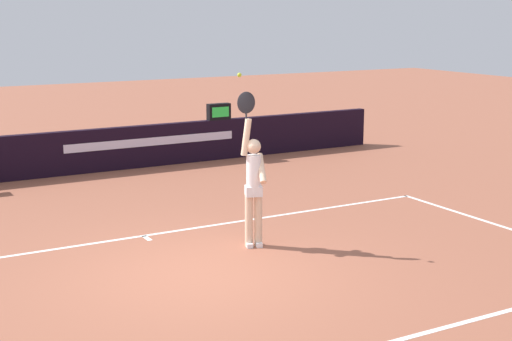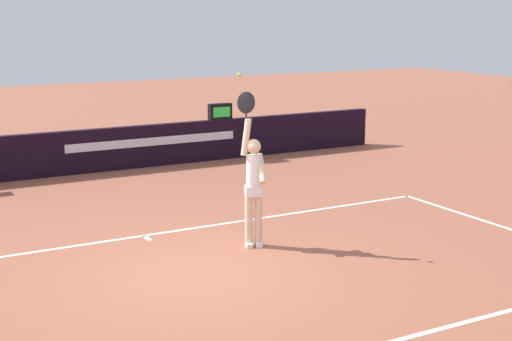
{
  "view_description": "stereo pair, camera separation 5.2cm",
  "coord_description": "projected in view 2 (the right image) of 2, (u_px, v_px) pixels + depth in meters",
  "views": [
    {
      "loc": [
        -4.2,
        -9.26,
        3.67
      ],
      "look_at": [
        1.47,
        0.91,
        1.2
      ],
      "focal_mm": 52.3,
      "sensor_mm": 36.0,
      "label": 1
    },
    {
      "loc": [
        -4.15,
        -9.29,
        3.67
      ],
      "look_at": [
        1.47,
        0.91,
        1.2
      ],
      "focal_mm": 52.3,
      "sensor_mm": 36.0,
      "label": 2
    }
  ],
  "objects": [
    {
      "name": "ground_plane",
      "position": [
        197.0,
        274.0,
        10.68
      ],
      "size": [
        60.0,
        60.0,
        0.0
      ],
      "primitive_type": "plane",
      "color": "#9B563F"
    },
    {
      "name": "tennis_player",
      "position": [
        253.0,
        183.0,
        11.76
      ],
      "size": [
        0.46,
        0.46,
        2.49
      ],
      "color": "beige",
      "rests_on": "ground"
    },
    {
      "name": "court_lines",
      "position": [
        211.0,
        284.0,
        10.28
      ],
      "size": [
        11.47,
        5.36,
        0.0
      ],
      "color": "white",
      "rests_on": "ground"
    },
    {
      "name": "back_wall",
      "position": [
        60.0,
        154.0,
        17.04
      ],
      "size": [
        17.23,
        0.21,
        1.02
      ],
      "color": "black",
      "rests_on": "ground"
    },
    {
      "name": "speed_display",
      "position": [
        220.0,
        112.0,
        18.83
      ],
      "size": [
        0.6,
        0.21,
        0.41
      ],
      "color": "black",
      "rests_on": "back_wall"
    },
    {
      "name": "tennis_ball",
      "position": [
        239.0,
        75.0,
        11.37
      ],
      "size": [
        0.07,
        0.07,
        0.07
      ],
      "color": "#C8E72F"
    }
  ]
}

